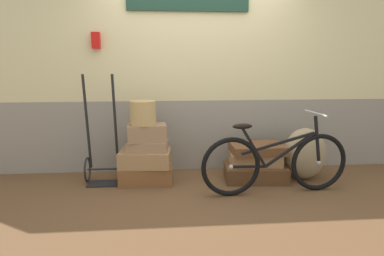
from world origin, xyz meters
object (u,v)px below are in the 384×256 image
at_px(suitcase_0, 146,174).
at_px(wicker_basket, 143,113).
at_px(suitcase_4, 255,172).
at_px(suitcase_5, 255,159).
at_px(suitcase_6, 257,148).
at_px(suitcase_1, 145,158).
at_px(suitcase_2, 148,146).
at_px(burlap_sack, 304,154).
at_px(luggage_trolley, 103,159).
at_px(bicycle, 276,163).
at_px(suitcase_3, 147,133).

bearing_deg(suitcase_0, wicker_basket, 167.76).
bearing_deg(suitcase_4, suitcase_5, 93.13).
distance_m(suitcase_0, suitcase_6, 1.41).
bearing_deg(suitcase_1, suitcase_4, 4.56).
height_order(suitcase_2, burlap_sack, burlap_sack).
bearing_deg(suitcase_1, luggage_trolley, 176.21).
xyz_separation_m(suitcase_2, bicycle, (1.42, -0.45, -0.11)).
distance_m(suitcase_6, wicker_basket, 1.48).
distance_m(suitcase_3, suitcase_5, 1.38).
bearing_deg(luggage_trolley, suitcase_1, -9.03).
bearing_deg(suitcase_5, luggage_trolley, -176.54).
height_order(suitcase_3, bicycle, bicycle).
bearing_deg(suitcase_4, suitcase_3, -175.98).
height_order(suitcase_0, suitcase_2, suitcase_2).
relative_size(wicker_basket, burlap_sack, 0.47).
bearing_deg(suitcase_2, suitcase_3, -169.26).
relative_size(suitcase_3, bicycle, 0.27).
bearing_deg(suitcase_6, suitcase_0, -178.40).
distance_m(suitcase_1, burlap_sack, 1.98).
height_order(suitcase_1, suitcase_4, suitcase_1).
distance_m(suitcase_3, bicycle, 1.52).
height_order(suitcase_3, wicker_basket, wicker_basket).
bearing_deg(wicker_basket, bicycle, -17.17).
bearing_deg(suitcase_0, luggage_trolley, 173.06).
height_order(suitcase_5, wicker_basket, wicker_basket).
bearing_deg(suitcase_3, suitcase_2, 0.91).
height_order(suitcase_1, suitcase_2, suitcase_2).
bearing_deg(suitcase_2, suitcase_6, 6.53).
bearing_deg(burlap_sack, suitcase_0, 179.67).
bearing_deg(wicker_basket, suitcase_4, -0.83).
distance_m(suitcase_0, bicycle, 1.54).
xyz_separation_m(suitcase_0, wicker_basket, (-0.02, 0.00, 0.76)).
relative_size(suitcase_3, wicker_basket, 1.48).
distance_m(suitcase_3, suitcase_4, 1.43).
height_order(suitcase_2, wicker_basket, wicker_basket).
bearing_deg(bicycle, suitcase_3, 162.51).
height_order(wicker_basket, bicycle, wicker_basket).
xyz_separation_m(suitcase_5, luggage_trolley, (-1.88, 0.06, 0.03)).
relative_size(suitcase_1, suitcase_4, 0.80).
bearing_deg(suitcase_0, suitcase_3, 3.89).
relative_size(suitcase_5, luggage_trolley, 0.48).
xyz_separation_m(suitcase_0, bicycle, (1.45, -0.45, 0.25)).
relative_size(suitcase_4, wicker_basket, 2.46).
height_order(suitcase_3, suitcase_5, suitcase_3).
bearing_deg(bicycle, suitcase_2, 162.45).
relative_size(suitcase_2, luggage_trolley, 0.36).
height_order(suitcase_4, burlap_sack, burlap_sack).
height_order(suitcase_0, suitcase_3, suitcase_3).
bearing_deg(suitcase_5, suitcase_4, -86.42).
xyz_separation_m(suitcase_2, suitcase_4, (1.33, -0.02, -0.37)).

